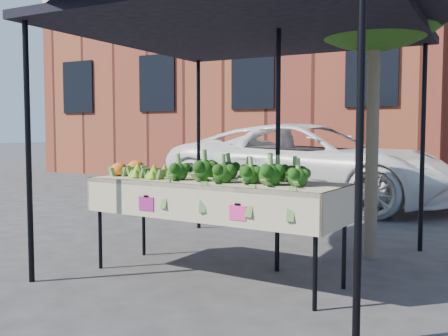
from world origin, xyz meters
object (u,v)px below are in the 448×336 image
(street_tree, at_px, (373,77))
(vehicle, at_px, (312,58))
(table, at_px, (214,229))
(canopy, at_px, (248,129))

(street_tree, bearing_deg, vehicle, 117.62)
(table, height_order, vehicle, vehicle)
(table, relative_size, street_tree, 0.64)
(street_tree, bearing_deg, canopy, -140.00)
(table, bearing_deg, street_tree, 52.55)
(canopy, height_order, vehicle, vehicle)
(table, relative_size, canopy, 0.78)
(canopy, distance_m, vehicle, 4.75)
(table, height_order, canopy, canopy)
(table, distance_m, canopy, 1.09)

